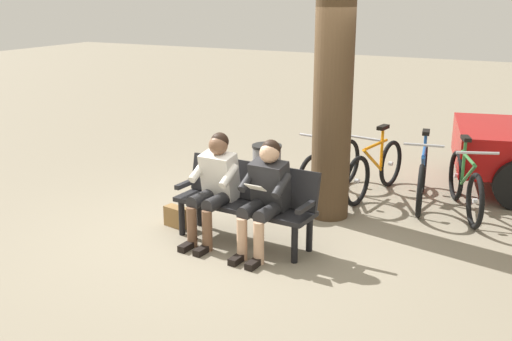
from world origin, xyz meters
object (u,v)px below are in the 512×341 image
object	(u,v)px
handbag	(177,217)
bicycle_green	(465,185)
person_reading	(265,192)
bicycle_black	(375,170)
tree_trunk	(335,53)
bench	(247,197)
bicycle_red	(422,177)
bicycle_blue	(330,168)
person_companion	(215,183)
litter_bin	(267,176)

from	to	relation	value
handbag	bicycle_green	xyz separation A→B (m)	(-2.92, -2.03, 0.24)
person_reading	bicycle_black	bearing A→B (deg)	-97.84
bicycle_black	tree_trunk	bearing A→B (deg)	-5.39
bicycle_green	bicycle_black	world-z (taller)	same
bicycle_green	handbag	bearing A→B (deg)	-76.84
bench	bicycle_red	world-z (taller)	bicycle_red
bench	bicycle_black	world-z (taller)	bicycle_black
handbag	bicycle_blue	distance (m)	2.30
bicycle_red	person_companion	bearing A→B (deg)	-47.91
handbag	bicycle_black	distance (m)	2.79
bicycle_black	bench	bearing A→B (deg)	-11.07
bicycle_red	person_reading	bearing A→B (deg)	-35.99
handbag	bicycle_green	distance (m)	3.57
bicycle_red	tree_trunk	bearing A→B (deg)	-52.65
tree_trunk	bicycle_black	bearing A→B (deg)	-104.66
person_reading	handbag	xyz separation A→B (m)	(1.24, -0.17, -0.54)
tree_trunk	bicycle_black	size ratio (longest dim) A/B	2.39
person_reading	bicycle_green	world-z (taller)	person_reading
tree_trunk	bicycle_black	world-z (taller)	tree_trunk
bicycle_black	bicycle_blue	distance (m)	0.59
handbag	bicycle_green	world-z (taller)	bicycle_green
tree_trunk	bicycle_red	xyz separation A→B (m)	(-0.90, -0.98, -1.63)
litter_bin	bicycle_red	size ratio (longest dim) A/B	0.49
tree_trunk	person_reading	bearing A→B (deg)	80.41
person_reading	litter_bin	world-z (taller)	person_reading
handbag	bicycle_green	size ratio (longest dim) A/B	0.19
person_companion	bicycle_red	xyz separation A→B (m)	(-1.77, -2.26, -0.30)
bench	person_reading	xyz separation A→B (m)	(-0.31, 0.19, 0.16)
bench	litter_bin	distance (m)	1.15
person_companion	bicycle_green	distance (m)	3.18
litter_bin	bicycle_blue	size ratio (longest dim) A/B	0.49
bicycle_red	bicycle_blue	distance (m)	1.21
tree_trunk	bicycle_black	xyz separation A→B (m)	(-0.26, -1.01, -1.63)
litter_bin	bicycle_green	distance (m)	2.47
person_companion	bench	bearing A→B (deg)	-152.77
bench	tree_trunk	size ratio (longest dim) A/B	0.41
handbag	bicycle_red	world-z (taller)	bicycle_red
person_companion	bicycle_red	bearing A→B (deg)	-124.00
bicycle_green	bicycle_red	world-z (taller)	same
handbag	litter_bin	bearing A→B (deg)	-119.23
bicycle_black	handbag	bearing A→B (deg)	-29.32
litter_bin	bicycle_black	size ratio (longest dim) A/B	0.49
litter_bin	bicycle_blue	bearing A→B (deg)	-123.05
handbag	bicycle_blue	xyz separation A→B (m)	(-1.18, -1.96, 0.24)
bicycle_blue	bicycle_black	bearing A→B (deg)	119.10
litter_bin	bicycle_green	bearing A→B (deg)	-158.50
person_companion	handbag	world-z (taller)	person_companion
handbag	tree_trunk	bearing A→B (deg)	-141.68
bicycle_red	bicycle_blue	size ratio (longest dim) A/B	1.00
bench	person_reading	distance (m)	0.39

